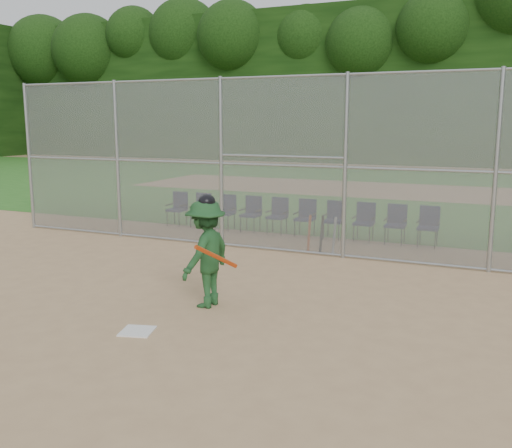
% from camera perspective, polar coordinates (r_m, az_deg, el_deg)
% --- Properties ---
extents(ground, '(100.00, 100.00, 0.00)m').
position_cam_1_polar(ground, '(8.70, -6.75, -9.85)').
color(ground, tan).
rests_on(ground, ground).
extents(grass_strip, '(100.00, 100.00, 0.00)m').
position_cam_1_polar(grass_strip, '(25.54, 14.19, 3.24)').
color(grass_strip, '#2A671F').
rests_on(grass_strip, ground).
extents(dirt_patch_far, '(24.00, 24.00, 0.00)m').
position_cam_1_polar(dirt_patch_far, '(25.54, 14.19, 3.25)').
color(dirt_patch_far, tan).
rests_on(dirt_patch_far, ground).
extents(backstop_fence, '(16.09, 0.09, 4.00)m').
position_cam_1_polar(backstop_fence, '(12.76, 4.56, 6.12)').
color(backstop_fence, gray).
rests_on(backstop_fence, ground).
extents(treeline, '(81.00, 60.00, 11.00)m').
position_cam_1_polar(treeline, '(27.46, 15.44, 15.15)').
color(treeline, black).
rests_on(treeline, ground).
extents(home_plate, '(0.55, 0.55, 0.02)m').
position_cam_1_polar(home_plate, '(8.49, -11.79, -10.44)').
color(home_plate, silver).
rests_on(home_plate, ground).
extents(batter_at_plate, '(0.98, 1.35, 1.84)m').
position_cam_1_polar(batter_at_plate, '(9.23, -5.03, -2.87)').
color(batter_at_plate, '#1D4923').
rests_on(batter_at_plate, ground).
extents(spare_bats, '(0.66, 0.26, 0.85)m').
position_cam_1_polar(spare_bats, '(13.14, 6.57, -1.05)').
color(spare_bats, '#D84C14').
rests_on(spare_bats, ground).
extents(chair_0, '(0.54, 0.52, 0.96)m').
position_cam_1_polar(chair_0, '(16.62, -7.95, 1.49)').
color(chair_0, '#10183A').
rests_on(chair_0, ground).
extents(chair_1, '(0.54, 0.52, 0.96)m').
position_cam_1_polar(chair_1, '(16.22, -5.60, 1.33)').
color(chair_1, '#10183A').
rests_on(chair_1, ground).
extents(chair_2, '(0.54, 0.52, 0.96)m').
position_cam_1_polar(chair_2, '(15.86, -3.14, 1.16)').
color(chair_2, '#10183A').
rests_on(chair_2, ground).
extents(chair_3, '(0.54, 0.52, 0.96)m').
position_cam_1_polar(chair_3, '(15.53, -0.57, 0.98)').
color(chair_3, '#10183A').
rests_on(chair_3, ground).
extents(chair_4, '(0.54, 0.52, 0.96)m').
position_cam_1_polar(chair_4, '(15.22, 2.11, 0.79)').
color(chair_4, '#10183A').
rests_on(chair_4, ground).
extents(chair_5, '(0.54, 0.52, 0.96)m').
position_cam_1_polar(chair_5, '(14.96, 4.89, 0.59)').
color(chair_5, '#10183A').
rests_on(chair_5, ground).
extents(chair_6, '(0.54, 0.52, 0.96)m').
position_cam_1_polar(chair_6, '(14.73, 7.76, 0.38)').
color(chair_6, '#10183A').
rests_on(chair_6, ground).
extents(chair_7, '(0.54, 0.52, 0.96)m').
position_cam_1_polar(chair_7, '(14.54, 10.72, 0.16)').
color(chair_7, '#10183A').
rests_on(chair_7, ground).
extents(chair_8, '(0.54, 0.52, 0.96)m').
position_cam_1_polar(chair_8, '(14.39, 13.74, -0.06)').
color(chair_8, '#10183A').
rests_on(chair_8, ground).
extents(chair_9, '(0.54, 0.52, 0.96)m').
position_cam_1_polar(chair_9, '(14.27, 16.82, -0.29)').
color(chair_9, '#10183A').
rests_on(chair_9, ground).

